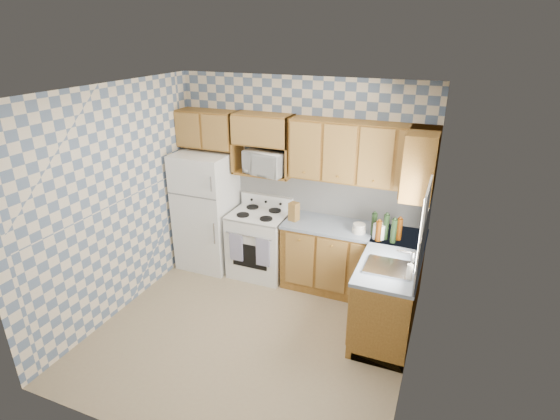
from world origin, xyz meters
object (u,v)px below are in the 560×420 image
object	(u,v)px
stove_body	(260,244)
microwave	(267,162)
electric_kettle	(379,232)
refrigerator	(207,210)

from	to	relation	value
stove_body	microwave	distance (m)	1.16
stove_body	electric_kettle	bearing A→B (deg)	-5.76
refrigerator	electric_kettle	distance (m)	2.45
refrigerator	stove_body	world-z (taller)	refrigerator
refrigerator	stove_body	bearing A→B (deg)	1.78
microwave	electric_kettle	world-z (taller)	microwave
refrigerator	stove_body	xyz separation A→B (m)	(0.80, 0.03, -0.39)
refrigerator	microwave	xyz separation A→B (m)	(0.87, 0.15, 0.77)
microwave	stove_body	bearing A→B (deg)	-107.17
refrigerator	electric_kettle	world-z (taller)	refrigerator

